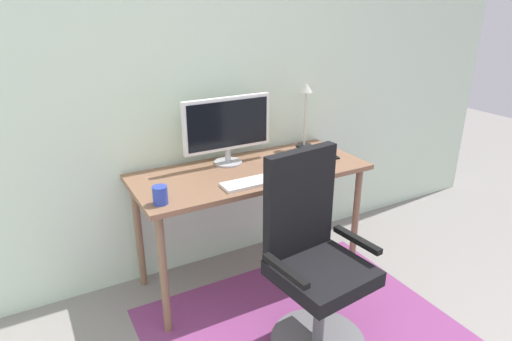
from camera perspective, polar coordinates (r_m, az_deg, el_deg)
The scene contains 10 objects.
wall_back at distance 2.75m, azimuth -14.78°, elevation 11.00°, with size 6.00×0.10×2.60m, color silver.
area_rug at distance 2.67m, azimuth 6.50°, elevation -20.20°, with size 1.66×1.39×0.01m, color #813972.
desk at distance 2.78m, azimuth -0.70°, elevation -1.46°, with size 1.46×0.62×0.77m.
monitor at distance 2.78m, azimuth -3.70°, elevation 5.72°, with size 0.58×0.18×0.43m.
keyboard at distance 2.55m, azimuth 0.19°, elevation -1.37°, with size 0.43×0.13×0.02m, color white.
computer_mouse at distance 2.70m, azimuth 5.92°, elevation -0.02°, with size 0.06×0.10×0.03m, color white.
coffee_cup at distance 2.34m, azimuth -12.20°, elevation -3.11°, with size 0.08×0.08×0.10m, color #2A3EA4.
cell_phone at distance 3.01m, azimuth 9.55°, elevation 1.90°, with size 0.07×0.14×0.01m, color black.
desk_lamp at distance 3.10m, azimuth 6.38°, elevation 8.10°, with size 0.11×0.11×0.45m.
office_chair at distance 2.37m, azimuth 7.40°, elevation -12.90°, with size 0.55×0.51×1.07m.
Camera 1 is at (-0.67, -0.43, 1.78)m, focal length 31.17 mm.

